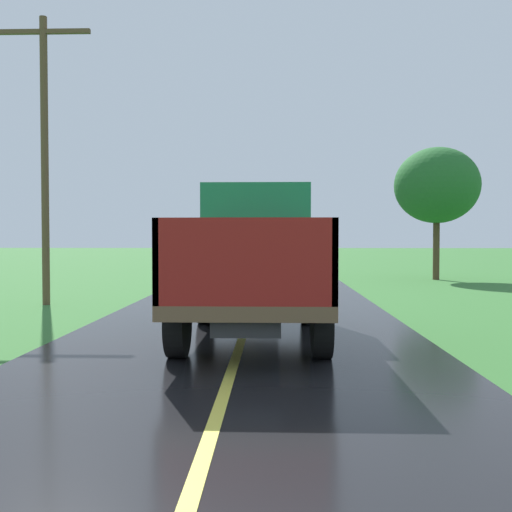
# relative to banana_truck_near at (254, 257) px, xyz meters

# --- Properties ---
(banana_truck_near) EXTENTS (2.38, 5.82, 2.80)m
(banana_truck_near) POSITION_rel_banana_truck_near_xyz_m (0.00, 0.00, 0.00)
(banana_truck_near) COLOR #2D2D30
(banana_truck_near) RESTS_ON road_surface
(utility_pole_roadside) EXTENTS (2.54, 0.20, 7.76)m
(utility_pole_roadside) POSITION_rel_banana_truck_near_xyz_m (-5.83, 4.79, 2.77)
(utility_pole_roadside) COLOR brown
(utility_pole_roadside) RESTS_ON ground
(roadside_tree_near_left) EXTENTS (3.62, 3.62, 5.71)m
(roadside_tree_near_left) POSITION_rel_banana_truck_near_xyz_m (7.37, 14.64, 2.59)
(roadside_tree_near_left) COLOR #4C3823
(roadside_tree_near_left) RESTS_ON ground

